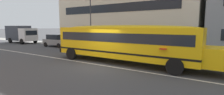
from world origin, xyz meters
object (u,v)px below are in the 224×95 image
at_px(school_bus, 125,41).
at_px(box_truck, 21,34).
at_px(parked_car_grey_mid_block, 57,40).
at_px(street_lamp, 91,14).

height_order(school_bus, box_truck, box_truck).
xyz_separation_m(parked_car_grey_mid_block, street_lamp, (4.23, 2.05, 3.47)).
height_order(school_bus, street_lamp, street_lamp).
relative_size(parked_car_grey_mid_block, street_lamp, 0.58).
relative_size(school_bus, box_truck, 2.08).
bearing_deg(school_bus, street_lamp, 144.39).
distance_m(parked_car_grey_mid_block, street_lamp, 5.84).
bearing_deg(street_lamp, box_truck, -172.17).
relative_size(school_bus, street_lamp, 1.85).
bearing_deg(parked_car_grey_mid_block, street_lamp, 24.97).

